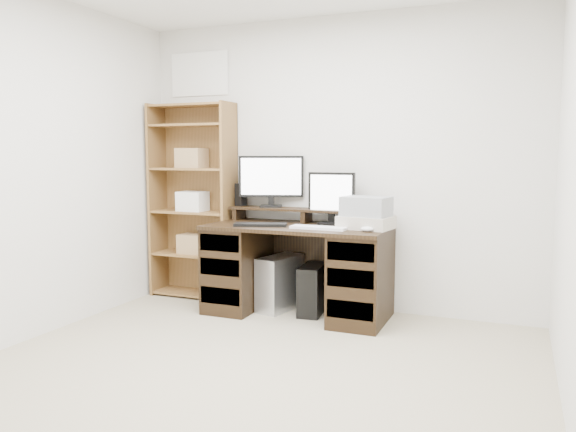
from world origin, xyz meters
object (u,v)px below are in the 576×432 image
Objects in this scene: printer at (366,222)px; bookshelf at (194,199)px; tower_silver at (280,283)px; desk at (298,268)px; monitor_wide at (271,178)px; tower_black at (313,289)px; monitor_small at (331,196)px.

bookshelf is (-1.70, 0.19, 0.12)m from printer.
printer is at bearing 7.43° from tower_silver.
tower_silver is 0.26× the size of bookshelf.
desk is at bearing -10.03° from tower_silver.
printer is (0.92, -0.22, -0.32)m from monitor_wide.
monitor_wide reaches higher than tower_black.
tower_silver is 1.09× the size of tower_black.
desk reaches higher than tower_black.
tower_black is at bearing -177.22° from printer.
printer is (0.57, 0.02, 0.41)m from desk.
printer is (0.34, -0.17, -0.19)m from monitor_small.
tower_silver is at bearing 172.12° from tower_black.
bookshelf reaches higher than printer.
monitor_wide is 1.26× the size of monitor_small.
bookshelf reaches higher than desk.
monitor_small is 0.94× the size of tower_silver.
monitor_wide is at bearing 175.18° from printer.
desk is 3.52× the size of tower_black.
desk is 0.67m from monitor_small.
monitor_wide is at bearing 172.98° from monitor_small.
desk is 3.45× the size of monitor_small.
printer reaches higher than tower_silver.
printer is 0.76m from tower_black.
tower_black is (0.46, -0.17, -0.92)m from monitor_wide.
desk is 0.26m from tower_silver.
tower_silver is at bearing -175.59° from printer.
tower_silver is at bearing -8.30° from bookshelf.
monitor_small is 0.24× the size of bookshelf.
monitor_wide reaches higher than monitor_small.
tower_black is (-0.46, 0.05, -0.59)m from printer.
tower_silver is at bearing -66.02° from monitor_wide.
tower_silver is (-0.19, 0.08, -0.16)m from desk.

